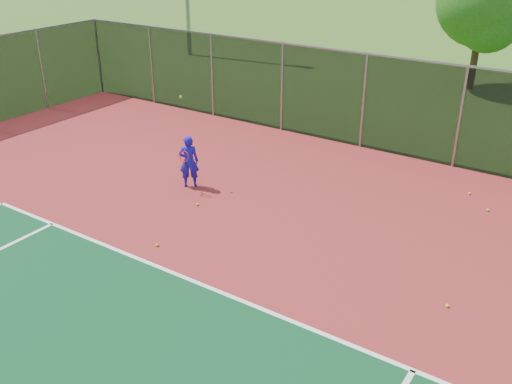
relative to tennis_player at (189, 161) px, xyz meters
The scene contains 9 objects.
court_apron 7.28m from the tennis_player, 38.94° to the right, with size 30.00×20.00×0.02m, color maroon.
fence_back 7.88m from the tennis_player, 44.04° to the left, with size 30.00×0.06×3.03m.
tennis_player is the anchor object (origin of this frame).
practice_ball_0 7.87m from the tennis_player, 22.46° to the left, with size 0.07×0.07×0.07m, color #C0D819.
practice_ball_1 1.43m from the tennis_player, 41.64° to the right, with size 0.07×0.07×0.07m, color #C0D819.
practice_ball_4 3.34m from the tennis_player, 63.44° to the right, with size 0.07×0.07×0.07m, color #C0D819.
practice_ball_5 7.61m from the tennis_player, 29.53° to the left, with size 0.07×0.07×0.07m, color #C0D819.
practice_ball_6 7.77m from the tennis_player, 11.54° to the right, with size 0.07×0.07×0.07m, color #C0D819.
tree_back_left 15.35m from the tennis_player, 75.52° to the left, with size 3.82×3.82×5.61m.
Camera 1 is at (3.81, -4.35, 6.64)m, focal length 40.00 mm.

